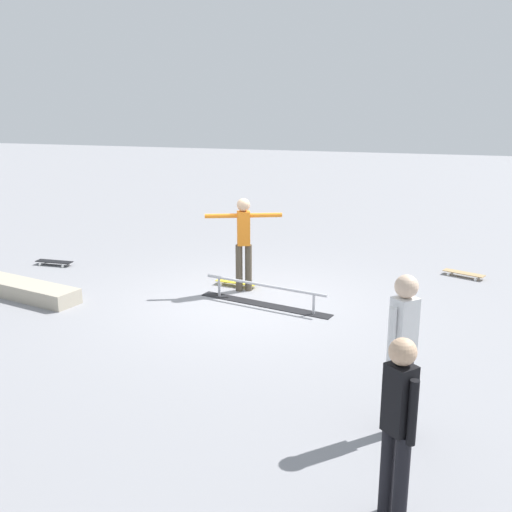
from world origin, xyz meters
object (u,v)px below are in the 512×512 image
object	(u,v)px
loose_skateboard_natural	(464,273)
loose_skateboard_black	(54,262)
bystander_black_shirt	(398,421)
grind_rail	(264,296)
bystander_white_shirt	(402,346)
skateboard_main	(236,282)
skate_ledge	(25,290)
skater_main	(244,238)

from	to	relation	value
loose_skateboard_natural	loose_skateboard_black	bearing A→B (deg)	-146.42
bystander_black_shirt	loose_skateboard_black	xyz separation A→B (m)	(7.45, -5.92, -0.85)
grind_rail	loose_skateboard_natural	distance (m)	4.31
bystander_white_shirt	loose_skateboard_natural	bearing A→B (deg)	-144.48
skateboard_main	loose_skateboard_natural	world-z (taller)	same
loose_skateboard_natural	skateboard_main	bearing A→B (deg)	-133.17
skate_ledge	loose_skateboard_black	xyz separation A→B (m)	(0.76, -1.94, -0.06)
grind_rail	skater_main	world-z (taller)	skater_main
skater_main	loose_skateboard_black	world-z (taller)	skater_main
bystander_white_shirt	loose_skateboard_black	distance (m)	8.73
grind_rail	skate_ledge	bearing A→B (deg)	23.86
skate_ledge	skateboard_main	distance (m)	3.79
grind_rail	bystander_white_shirt	size ratio (longest dim) A/B	1.41
skater_main	loose_skateboard_natural	size ratio (longest dim) A/B	2.11
bystander_black_shirt	loose_skateboard_natural	size ratio (longest dim) A/B	2.01
bystander_white_shirt	skate_ledge	bearing A→B (deg)	-67.50
loose_skateboard_natural	grind_rail	bearing A→B (deg)	-118.23
bystander_white_shirt	skateboard_main	bearing A→B (deg)	-99.01
skateboard_main	bystander_white_shirt	size ratio (longest dim) A/B	0.47
grind_rail	loose_skateboard_natural	xyz separation A→B (m)	(-3.34, -2.72, -0.09)
skater_main	skateboard_main	xyz separation A→B (m)	(0.22, -0.21, -0.92)
bystander_black_shirt	bystander_white_shirt	xyz separation A→B (m)	(0.05, -1.39, 0.06)
skateboard_main	loose_skateboard_natural	bearing A→B (deg)	31.88
skater_main	skateboard_main	world-z (taller)	skater_main
bystander_black_shirt	loose_skateboard_black	world-z (taller)	bystander_black_shirt
grind_rail	skater_main	distance (m)	1.21
skate_ledge	skateboard_main	size ratio (longest dim) A/B	2.74
bystander_black_shirt	bystander_white_shirt	size ratio (longest dim) A/B	0.94
skate_ledge	loose_skateboard_natural	bearing A→B (deg)	-154.88
skater_main	loose_skateboard_black	xyz separation A→B (m)	(4.38, -0.46, -0.92)
bystander_white_shirt	grind_rail	bearing A→B (deg)	-100.60
grind_rail	bystander_black_shirt	world-z (taller)	bystander_black_shirt
bystander_black_shirt	loose_skateboard_black	bearing A→B (deg)	2.79
skate_ledge	skater_main	distance (m)	4.00
grind_rail	skater_main	bearing A→B (deg)	-35.56
skateboard_main	bystander_black_shirt	size ratio (longest dim) A/B	0.50
grind_rail	skateboard_main	xyz separation A→B (m)	(0.80, -0.86, -0.09)
grind_rail	skateboard_main	distance (m)	1.18
skater_main	loose_skateboard_natural	bearing A→B (deg)	-173.80
skate_ledge	skateboard_main	world-z (taller)	skate_ledge
grind_rail	bystander_black_shirt	distance (m)	5.47
loose_skateboard_black	bystander_black_shirt	bearing A→B (deg)	-40.23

